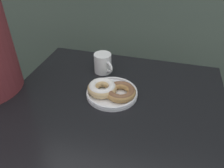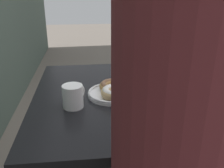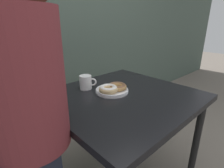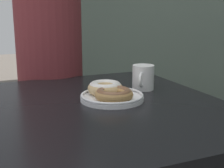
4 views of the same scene
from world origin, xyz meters
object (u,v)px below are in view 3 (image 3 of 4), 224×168
dining_table (122,105)px  donut_plate (112,89)px  person_figure (27,123)px  coffee_mug (86,82)px

dining_table → donut_plate: bearing=109.1°
dining_table → person_figure: 0.64m
dining_table → coffee_mug: 0.31m
coffee_mug → donut_plate: bearing=-63.0°
dining_table → person_figure: bearing=-177.6°
person_figure → coffee_mug: bearing=29.0°
donut_plate → person_figure: person_figure is taller
donut_plate → person_figure: size_ratio=0.17×
dining_table → coffee_mug: size_ratio=8.55×
donut_plate → person_figure: 0.61m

